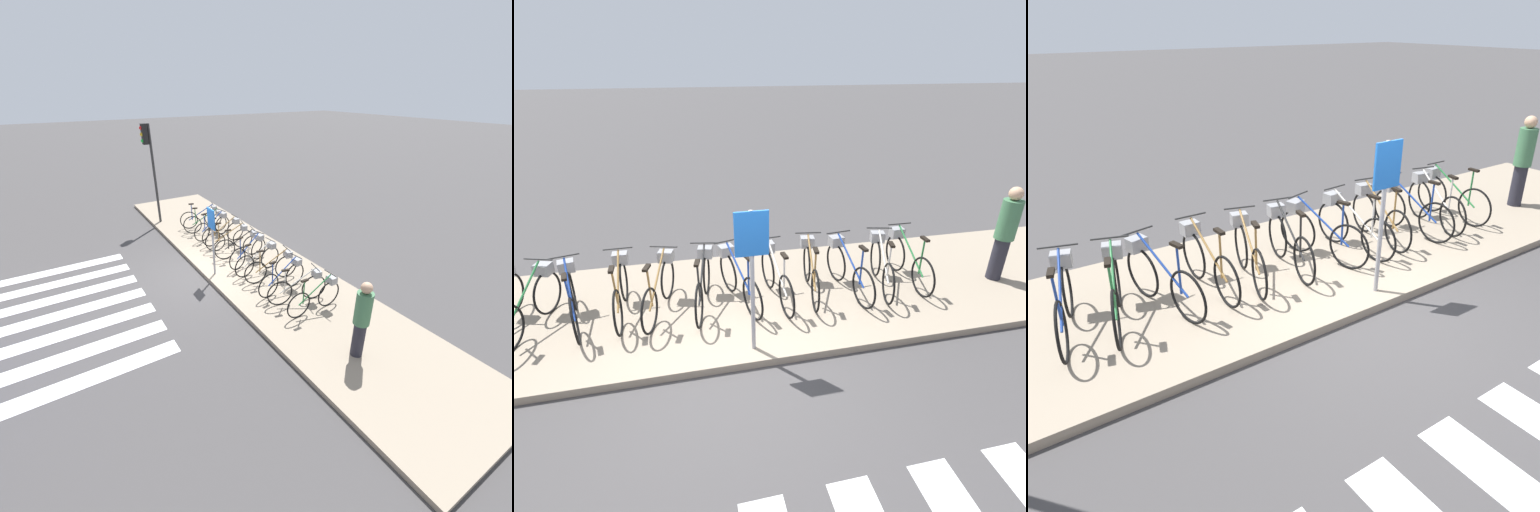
% 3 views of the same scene
% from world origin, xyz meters
% --- Properties ---
extents(ground_plane, '(120.00, 120.00, 0.00)m').
position_xyz_m(ground_plane, '(0.00, 0.00, 0.00)').
color(ground_plane, '#423F3F').
extents(sidewalk, '(15.94, 3.35, 0.12)m').
position_xyz_m(sidewalk, '(0.00, 1.68, 0.06)').
color(sidewalk, gray).
rests_on(sidewalk, ground_plane).
extents(parked_bicycle_0, '(0.61, 1.64, 1.04)m').
position_xyz_m(parked_bicycle_0, '(-3.43, 1.65, 0.57)').
color(parked_bicycle_0, black).
rests_on(parked_bicycle_0, sidewalk).
extents(parked_bicycle_1, '(0.64, 1.62, 1.04)m').
position_xyz_m(parked_bicycle_1, '(-2.85, 1.56, 0.57)').
color(parked_bicycle_1, black).
rests_on(parked_bicycle_1, sidewalk).
extents(parked_bicycle_2, '(0.55, 1.65, 1.04)m').
position_xyz_m(parked_bicycle_2, '(-2.28, 1.58, 0.57)').
color(parked_bicycle_2, black).
rests_on(parked_bicycle_2, sidewalk).
extents(parked_bicycle_3, '(0.46, 1.69, 1.04)m').
position_xyz_m(parked_bicycle_3, '(-1.57, 1.68, 0.57)').
color(parked_bicycle_3, black).
rests_on(parked_bicycle_3, sidewalk).
extents(parked_bicycle_4, '(0.60, 1.64, 1.04)m').
position_xyz_m(parked_bicycle_4, '(-0.95, 1.60, 0.57)').
color(parked_bicycle_4, black).
rests_on(parked_bicycle_4, sidewalk).
extents(parked_bicycle_5, '(0.50, 1.67, 1.04)m').
position_xyz_m(parked_bicycle_5, '(-0.26, 1.60, 0.57)').
color(parked_bicycle_5, black).
rests_on(parked_bicycle_5, sidewalk).
extents(parked_bicycle_6, '(0.60, 1.64, 1.04)m').
position_xyz_m(parked_bicycle_6, '(0.31, 1.60, 0.57)').
color(parked_bicycle_6, black).
rests_on(parked_bicycle_6, sidewalk).
extents(parked_bicycle_7, '(0.46, 1.69, 1.04)m').
position_xyz_m(parked_bicycle_7, '(0.95, 1.55, 0.57)').
color(parked_bicycle_7, black).
rests_on(parked_bicycle_7, sidewalk).
extents(parked_bicycle_8, '(0.46, 1.68, 1.04)m').
position_xyz_m(parked_bicycle_8, '(1.60, 1.62, 0.57)').
color(parked_bicycle_8, black).
rests_on(parked_bicycle_8, sidewalk).
extents(parked_bicycle_9, '(0.46, 1.69, 1.04)m').
position_xyz_m(parked_bicycle_9, '(2.24, 1.53, 0.57)').
color(parked_bicycle_9, black).
rests_on(parked_bicycle_9, sidewalk).
extents(parked_bicycle_10, '(0.56, 1.65, 1.04)m').
position_xyz_m(parked_bicycle_10, '(2.91, 1.55, 0.57)').
color(parked_bicycle_10, black).
rests_on(parked_bicycle_10, sidewalk).
extents(parked_bicycle_11, '(0.46, 1.69, 1.04)m').
position_xyz_m(parked_bicycle_11, '(3.46, 1.64, 0.57)').
color(parked_bicycle_11, black).
rests_on(parked_bicycle_11, sidewalk).
extents(pedestrian, '(0.34, 0.34, 1.78)m').
position_xyz_m(pedestrian, '(5.15, 1.31, 1.06)').
color(pedestrian, '#23232D').
rests_on(pedestrian, sidewalk).
extents(sign_post, '(0.44, 0.07, 2.09)m').
position_xyz_m(sign_post, '(0.34, 0.29, 1.55)').
color(sign_post, '#99999E').
rests_on(sign_post, sidewalk).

